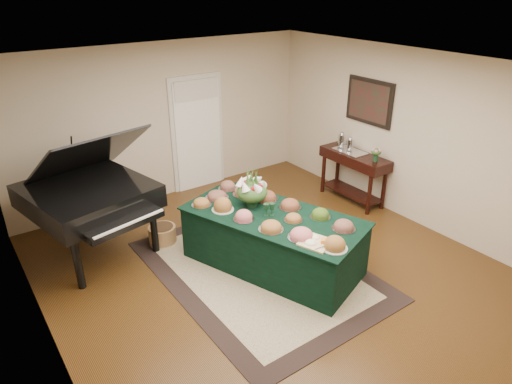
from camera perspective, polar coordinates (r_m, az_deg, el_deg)
ground at (r=6.35m, az=1.60°, el=-9.54°), size 6.00×6.00×0.00m
area_rug at (r=6.32m, az=0.24°, el=-9.65°), size 2.39×3.35×0.01m
kitchen_doorway at (r=8.46m, az=-7.30°, el=7.15°), size 1.05×0.07×2.10m
buffet_table at (r=6.21m, az=2.12°, el=-6.09°), size 1.88×2.63×0.79m
food_platters at (r=6.01m, az=1.53°, el=-2.38°), size 1.40×2.39×0.14m
cutting_board at (r=5.44m, az=7.36°, el=-6.01°), size 0.45×0.45×0.10m
green_goblets at (r=5.96m, az=1.65°, el=-2.20°), size 0.14×0.11×0.18m
floral_centerpiece at (r=6.15m, az=-0.51°, el=0.46°), size 0.44×0.44×0.44m
grand_piano at (r=6.68m, az=-20.14°, el=-0.31°), size 1.82×2.03×1.82m
wicker_basket at (r=7.02m, az=-11.62°, el=-5.20°), size 0.41×0.41×0.26m
mahogany_sideboard at (r=8.11m, az=12.16°, el=3.41°), size 0.45×1.30×0.88m
tea_service at (r=8.14m, az=11.23°, el=5.96°), size 0.34×0.58×0.30m
pink_bouquet at (r=7.72m, az=14.79°, el=4.81°), size 0.18×0.18×0.23m
wall_painting at (r=7.95m, az=13.98°, el=10.90°), size 0.05×0.95×0.75m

